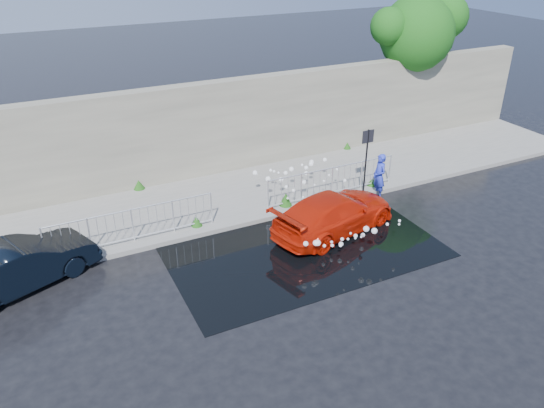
{
  "coord_description": "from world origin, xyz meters",
  "views": [
    {
      "loc": [
        -6.32,
        -10.83,
        8.6
      ],
      "look_at": [
        0.1,
        2.22,
        1.0
      ],
      "focal_mm": 35.0,
      "sensor_mm": 36.0,
      "label": 1
    }
  ],
  "objects": [
    {
      "name": "tree",
      "position": [
        9.63,
        7.41,
        4.7
      ],
      "size": [
        4.75,
        3.2,
        6.2
      ],
      "color": "#332114",
      "rests_on": "ground"
    },
    {
      "name": "red_car",
      "position": [
        1.9,
        1.44,
        0.64
      ],
      "size": [
        4.69,
        2.81,
        1.27
      ],
      "primitive_type": "imported",
      "rotation": [
        0.0,
        0.0,
        1.82
      ],
      "color": "red",
      "rests_on": "ground"
    },
    {
      "name": "weeds",
      "position": [
        -0.42,
        4.39,
        0.33
      ],
      "size": [
        12.17,
        3.93,
        0.45
      ],
      "color": "#134111",
      "rests_on": "pavement"
    },
    {
      "name": "pavement",
      "position": [
        0.0,
        5.0,
        0.07
      ],
      "size": [
        30.0,
        4.0,
        0.15
      ],
      "primitive_type": "cube",
      "color": "slate",
      "rests_on": "ground"
    },
    {
      "name": "curb",
      "position": [
        0.0,
        3.0,
        0.08
      ],
      "size": [
        30.0,
        0.25,
        0.16
      ],
      "primitive_type": "cube",
      "color": "slate",
      "rests_on": "ground"
    },
    {
      "name": "railing_left",
      "position": [
        -4.0,
        3.35,
        0.74
      ],
      "size": [
        5.05,
        0.05,
        1.1
      ],
      "color": "silver",
      "rests_on": "pavement"
    },
    {
      "name": "person",
      "position": [
        4.58,
        2.76,
        0.82
      ],
      "size": [
        0.46,
        0.64,
        1.64
      ],
      "primitive_type": "imported",
      "rotation": [
        0.0,
        0.0,
        -1.69
      ],
      "color": "#2736C6",
      "rests_on": "ground"
    },
    {
      "name": "retaining_wall",
      "position": [
        0.0,
        7.2,
        1.9
      ],
      "size": [
        30.0,
        0.6,
        3.5
      ],
      "primitive_type": "cube",
      "color": "#646154",
      "rests_on": "pavement"
    },
    {
      "name": "railing_right",
      "position": [
        3.0,
        3.35,
        0.74
      ],
      "size": [
        5.05,
        0.05,
        1.1
      ],
      "color": "silver",
      "rests_on": "pavement"
    },
    {
      "name": "ground",
      "position": [
        0.0,
        0.0,
        0.0
      ],
      "size": [
        90.0,
        90.0,
        0.0
      ],
      "primitive_type": "plane",
      "color": "black",
      "rests_on": "ground"
    },
    {
      "name": "puddle",
      "position": [
        0.5,
        1.0,
        0.01
      ],
      "size": [
        8.0,
        5.0,
        0.01
      ],
      "primitive_type": "cube",
      "color": "black",
      "rests_on": "ground"
    },
    {
      "name": "sign_post",
      "position": [
        4.2,
        3.1,
        1.72
      ],
      "size": [
        0.45,
        0.06,
        2.5
      ],
      "color": "black",
      "rests_on": "ground"
    },
    {
      "name": "dark_car",
      "position": [
        -7.17,
        2.6,
        0.66
      ],
      "size": [
        4.27,
        2.81,
        1.33
      ],
      "primitive_type": "imported",
      "rotation": [
        0.0,
        0.0,
        1.95
      ],
      "color": "black",
      "rests_on": "ground"
    },
    {
      "name": "water_spray",
      "position": [
        1.83,
        2.5,
        0.71
      ],
      "size": [
        3.57,
        5.41,
        1.06
      ],
      "color": "white",
      "rests_on": "ground"
    }
  ]
}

